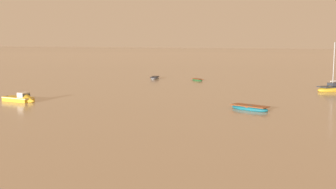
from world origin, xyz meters
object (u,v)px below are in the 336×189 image
(rowboat_moored_3, at_px, (197,80))
(sailboat_moored_1, at_px, (335,89))
(rowboat_moored_0, at_px, (155,78))
(rowboat_moored_4, at_px, (250,108))
(motorboat_moored_0, at_px, (22,100))

(rowboat_moored_3, bearing_deg, sailboat_moored_1, 25.61)
(sailboat_moored_1, distance_m, rowboat_moored_3, 27.02)
(rowboat_moored_0, height_order, rowboat_moored_3, rowboat_moored_0)
(rowboat_moored_0, height_order, rowboat_moored_4, rowboat_moored_4)
(rowboat_moored_0, xyz_separation_m, motorboat_moored_0, (-1.68, -36.67, 0.10))
(motorboat_moored_0, height_order, rowboat_moored_4, motorboat_moored_0)
(rowboat_moored_3, relative_size, rowboat_moored_4, 0.66)
(motorboat_moored_0, distance_m, rowboat_moored_4, 29.33)
(sailboat_moored_1, bearing_deg, rowboat_moored_3, -63.86)
(sailboat_moored_1, height_order, rowboat_moored_4, sailboat_moored_1)
(rowboat_moored_0, bearing_deg, motorboat_moored_0, 161.49)
(rowboat_moored_3, distance_m, rowboat_moored_4, 35.71)
(motorboat_moored_0, distance_m, rowboat_moored_3, 38.33)
(motorboat_moored_0, bearing_deg, sailboat_moored_1, 42.09)
(motorboat_moored_0, relative_size, sailboat_moored_1, 0.63)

